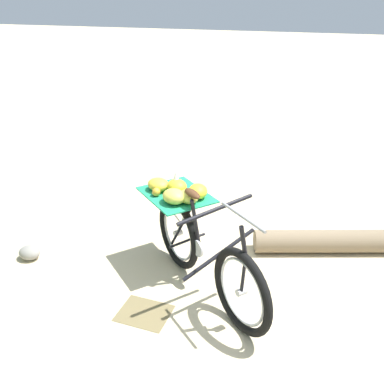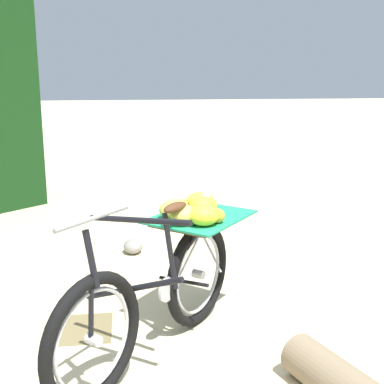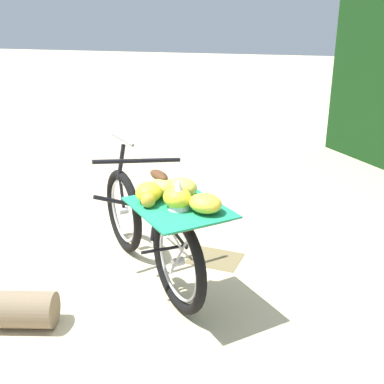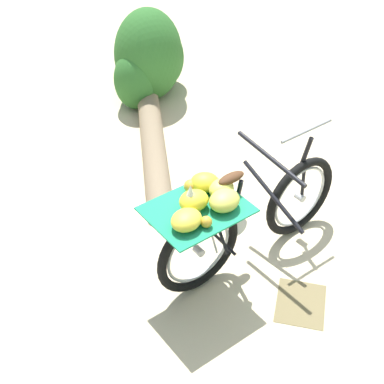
% 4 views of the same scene
% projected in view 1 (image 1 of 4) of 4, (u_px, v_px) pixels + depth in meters
% --- Properties ---
extents(ground_plane, '(60.00, 60.00, 0.00)m').
position_uv_depth(ground_plane, '(239.00, 289.00, 3.94)').
color(ground_plane, beige).
extents(bicycle, '(1.56, 1.37, 1.03)m').
position_uv_depth(bicycle, '(197.00, 236.00, 3.80)').
color(bicycle, black).
rests_on(bicycle, ground_plane).
extents(fallen_log, '(2.03, 0.95, 0.24)m').
position_uv_depth(fallen_log, '(352.00, 241.00, 4.48)').
color(fallen_log, '#7F6B51').
rests_on(fallen_log, ground_plane).
extents(path_stone, '(0.22, 0.19, 0.14)m').
position_uv_depth(path_stone, '(29.00, 253.00, 4.38)').
color(path_stone, gray).
rests_on(path_stone, ground_plane).
extents(leaf_litter_patch, '(0.44, 0.36, 0.01)m').
position_uv_depth(leaf_litter_patch, '(144.00, 313.00, 3.65)').
color(leaf_litter_patch, olive).
rests_on(leaf_litter_patch, ground_plane).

